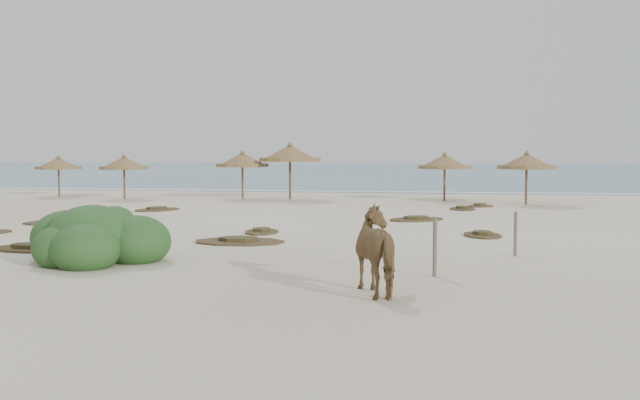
% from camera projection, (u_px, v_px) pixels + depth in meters
% --- Properties ---
extents(ground, '(160.00, 160.00, 0.00)m').
position_uv_depth(ground, '(275.00, 244.00, 20.50)').
color(ground, beige).
rests_on(ground, ground).
extents(ocean, '(200.00, 100.00, 0.01)m').
position_uv_depth(ocean, '(404.00, 171.00, 94.28)').
color(ocean, '#275576').
rests_on(ocean, ground).
extents(foam_line, '(70.00, 0.60, 0.01)m').
position_uv_depth(foam_line, '(367.00, 192.00, 46.08)').
color(foam_line, white).
rests_on(foam_line, ground).
extents(palapa_0, '(3.15, 3.15, 2.45)m').
position_uv_depth(palapa_0, '(58.00, 164.00, 41.47)').
color(palapa_0, brown).
rests_on(palapa_0, ground).
extents(palapa_1, '(3.49, 3.49, 2.52)m').
position_uv_depth(palapa_1, '(124.00, 164.00, 39.26)').
color(palapa_1, brown).
rests_on(palapa_1, ground).
extents(palapa_2, '(3.17, 3.17, 2.73)m').
position_uv_depth(palapa_2, '(242.00, 161.00, 39.45)').
color(palapa_2, brown).
rests_on(palapa_2, ground).
extents(palapa_3, '(3.72, 3.72, 3.18)m').
position_uv_depth(palapa_3, '(290.00, 154.00, 39.10)').
color(palapa_3, brown).
rests_on(palapa_3, ground).
extents(palapa_4, '(3.43, 3.43, 2.64)m').
position_uv_depth(palapa_4, '(445.00, 162.00, 37.70)').
color(palapa_4, brown).
rests_on(palapa_4, ground).
extents(palapa_5, '(3.34, 3.34, 2.72)m').
position_uv_depth(palapa_5, '(527.00, 162.00, 35.18)').
color(palapa_5, brown).
rests_on(palapa_5, ground).
extents(horse, '(1.64, 2.13, 1.64)m').
position_uv_depth(horse, '(382.00, 251.00, 13.29)').
color(horse, olive).
rests_on(horse, ground).
extents(fence_post_near, '(0.10, 0.10, 1.14)m').
position_uv_depth(fence_post_near, '(516.00, 234.00, 18.08)').
color(fence_post_near, '#6F6453').
rests_on(fence_post_near, ground).
extents(fence_post_far, '(0.11, 0.11, 1.25)m').
position_uv_depth(fence_post_far, '(435.00, 248.00, 15.14)').
color(fence_post_far, '#6F6453').
rests_on(fence_post_far, ground).
extents(bush, '(3.57, 3.15, 1.60)m').
position_uv_depth(bush, '(94.00, 240.00, 17.16)').
color(bush, '#2F5424').
rests_on(bush, ground).
extents(scrub_1, '(3.36, 3.32, 0.16)m').
position_uv_depth(scrub_1, '(63.00, 221.00, 26.49)').
color(scrub_1, '#4E3B22').
rests_on(scrub_1, ground).
extents(scrub_2, '(1.24, 1.79, 0.16)m').
position_uv_depth(scrub_2, '(261.00, 231.00, 23.24)').
color(scrub_2, '#4E3B22').
rests_on(scrub_2, ground).
extents(scrub_3, '(2.78, 2.65, 0.16)m').
position_uv_depth(scrub_3, '(416.00, 219.00, 27.42)').
color(scrub_3, '#4E3B22').
rests_on(scrub_3, ground).
extents(scrub_4, '(1.46, 1.98, 0.16)m').
position_uv_depth(scrub_4, '(482.00, 235.00, 22.32)').
color(scrub_4, '#4E3B22').
rests_on(scrub_4, ground).
extents(scrub_6, '(2.39, 2.75, 0.16)m').
position_uv_depth(scrub_6, '(157.00, 209.00, 31.93)').
color(scrub_6, '#4E3B22').
rests_on(scrub_6, ground).
extents(scrub_7, '(1.40, 1.91, 0.16)m').
position_uv_depth(scrub_7, '(462.00, 208.00, 32.33)').
color(scrub_7, '#4E3B22').
rests_on(scrub_7, ground).
extents(scrub_9, '(2.80, 1.92, 0.16)m').
position_uv_depth(scrub_9, '(239.00, 241.00, 20.77)').
color(scrub_9, '#4E3B22').
rests_on(scrub_9, ground).
extents(scrub_10, '(1.72, 1.60, 0.16)m').
position_uv_depth(scrub_10, '(480.00, 206.00, 33.90)').
color(scrub_10, '#4E3B22').
rests_on(scrub_10, ground).
extents(scrub_11, '(2.37, 1.92, 0.16)m').
position_uv_depth(scrub_11, '(27.00, 248.00, 19.29)').
color(scrub_11, '#4E3B22').
rests_on(scrub_11, ground).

